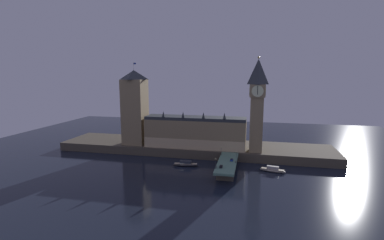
{
  "coord_description": "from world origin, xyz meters",
  "views": [
    {
      "loc": [
        46.73,
        -178.95,
        62.67
      ],
      "look_at": [
        2.78,
        20.0,
        29.53
      ],
      "focal_mm": 26.0,
      "sensor_mm": 36.0,
      "label": 1
    }
  ],
  "objects": [
    {
      "name": "boat_downstream",
      "position": [
        60.75,
        2.1,
        1.43
      ],
      "size": [
        16.87,
        6.74,
        3.91
      ],
      "color": "#B2A893",
      "rests_on": "ground_plane"
    },
    {
      "name": "parliament_hall",
      "position": [
        3.3,
        29.17,
        18.6
      ],
      "size": [
        77.93,
        17.67,
        28.88
      ],
      "color": "#8E7A56",
      "rests_on": "embankment"
    },
    {
      "name": "bridge",
      "position": [
        31.66,
        -5.0,
        4.7
      ],
      "size": [
        12.0,
        46.0,
        7.18
      ],
      "color": "slate",
      "rests_on": "ground_plane"
    },
    {
      "name": "street_lamp_far",
      "position": [
        25.98,
        9.72,
        10.92
      ],
      "size": [
        1.34,
        0.6,
        5.98
      ],
      "color": "#2D3333",
      "rests_on": "bridge"
    },
    {
      "name": "boat_upstream",
      "position": [
        2.46,
        0.94,
        1.44
      ],
      "size": [
        18.17,
        6.26,
        3.95
      ],
      "color": "#28282D",
      "rests_on": "ground_plane"
    },
    {
      "name": "pedestrian_mid_walk",
      "position": [
        36.94,
        -6.35,
        8.02
      ],
      "size": [
        0.38,
        0.38,
        1.6
      ],
      "color": "black",
      "rests_on": "bridge"
    },
    {
      "name": "clock_tower",
      "position": [
        49.54,
        26.09,
        43.13
      ],
      "size": [
        11.33,
        11.44,
        68.94
      ],
      "color": "#8E7A56",
      "rests_on": "embankment"
    },
    {
      "name": "car_southbound_trail",
      "position": [
        34.3,
        -2.53,
        7.8
      ],
      "size": [
        1.91,
        3.84,
        1.34
      ],
      "color": "navy",
      "rests_on": "bridge"
    },
    {
      "name": "ground_plane",
      "position": [
        0.0,
        0.0,
        0.0
      ],
      "size": [
        400.0,
        400.0,
        0.0
      ],
      "primitive_type": "plane",
      "color": "black"
    },
    {
      "name": "embankment",
      "position": [
        0.0,
        39.0,
        3.31
      ],
      "size": [
        220.0,
        42.0,
        6.61
      ],
      "color": "#4C4438",
      "rests_on": "ground_plane"
    },
    {
      "name": "pedestrian_near_rail",
      "position": [
        26.38,
        -18.53,
        8.0
      ],
      "size": [
        0.38,
        0.38,
        1.58
      ],
      "color": "black",
      "rests_on": "bridge"
    },
    {
      "name": "street_lamp_near",
      "position": [
        25.98,
        -19.72,
        11.21
      ],
      "size": [
        1.34,
        0.6,
        6.45
      ],
      "color": "#2D3333",
      "rests_on": "bridge"
    },
    {
      "name": "car_northbound_trail",
      "position": [
        29.02,
        -17.22,
        7.81
      ],
      "size": [
        1.86,
        4.14,
        1.35
      ],
      "color": "black",
      "rests_on": "bridge"
    },
    {
      "name": "victoria_tower",
      "position": [
        -47.04,
        30.18,
        36.67
      ],
      "size": [
        17.71,
        17.71,
        65.85
      ],
      "color": "#8E7A56",
      "rests_on": "embankment"
    },
    {
      "name": "street_lamp_mid",
      "position": [
        37.34,
        -5.0,
        11.75
      ],
      "size": [
        1.34,
        0.6,
        7.33
      ],
      "color": "#2D3333",
      "rests_on": "bridge"
    }
  ]
}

